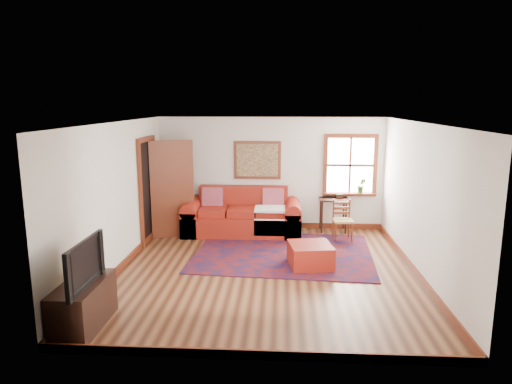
# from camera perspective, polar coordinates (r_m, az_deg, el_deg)

# --- Properties ---
(ground) EXTENTS (5.50, 5.50, 0.00)m
(ground) POSITION_cam_1_polar(r_m,az_deg,el_deg) (7.87, 1.26, -9.81)
(ground) COLOR #3E1E10
(ground) RESTS_ON ground
(room_envelope) EXTENTS (5.04, 5.54, 2.52)m
(room_envelope) POSITION_cam_1_polar(r_m,az_deg,el_deg) (7.46, 1.32, 2.16)
(room_envelope) COLOR silver
(room_envelope) RESTS_ON ground
(window) EXTENTS (1.18, 0.20, 1.38)m
(window) POSITION_cam_1_polar(r_m,az_deg,el_deg) (10.28, 11.84, 2.51)
(window) COLOR white
(window) RESTS_ON ground
(doorway) EXTENTS (0.89, 1.08, 2.14)m
(doorway) POSITION_cam_1_polar(r_m,az_deg,el_deg) (9.62, -11.56, 0.46)
(doorway) COLOR black
(doorway) RESTS_ON ground
(framed_artwork) EXTENTS (1.05, 0.07, 0.85)m
(framed_artwork) POSITION_cam_1_polar(r_m,az_deg,el_deg) (10.15, 0.16, 4.00)
(framed_artwork) COLOR maroon
(framed_artwork) RESTS_ON ground
(persian_rug) EXTENTS (3.46, 2.85, 0.02)m
(persian_rug) POSITION_cam_1_polar(r_m,az_deg,el_deg) (8.75, 3.42, -7.57)
(persian_rug) COLOR #5D100D
(persian_rug) RESTS_ON ground
(red_leather_sofa) EXTENTS (2.53, 1.04, 0.99)m
(red_leather_sofa) POSITION_cam_1_polar(r_m,az_deg,el_deg) (9.96, -1.68, -3.31)
(red_leather_sofa) COLOR maroon
(red_leather_sofa) RESTS_ON ground
(red_ottoman) EXTENTS (0.81, 0.81, 0.41)m
(red_ottoman) POSITION_cam_1_polar(r_m,az_deg,el_deg) (8.05, 6.80, -7.88)
(red_ottoman) COLOR maroon
(red_ottoman) RESTS_ON ground
(side_table) EXTENTS (0.62, 0.46, 0.74)m
(side_table) POSITION_cam_1_polar(r_m,az_deg,el_deg) (10.18, 9.65, -1.47)
(side_table) COLOR black
(side_table) RESTS_ON ground
(ladder_back_chair) EXTENTS (0.42, 0.40, 0.84)m
(ladder_back_chair) POSITION_cam_1_polar(r_m,az_deg,el_deg) (9.61, 10.73, -3.28)
(ladder_back_chair) COLOR tan
(ladder_back_chair) RESTS_ON ground
(media_cabinet) EXTENTS (0.49, 1.08, 0.59)m
(media_cabinet) POSITION_cam_1_polar(r_m,az_deg,el_deg) (6.33, -20.79, -13.07)
(media_cabinet) COLOR black
(media_cabinet) RESTS_ON ground
(television) EXTENTS (0.13, 1.03, 0.59)m
(television) POSITION_cam_1_polar(r_m,az_deg,el_deg) (6.02, -21.45, -8.35)
(television) COLOR black
(television) RESTS_ON media_cabinet
(candle_hurricane) EXTENTS (0.12, 0.12, 0.18)m
(candle_hurricane) POSITION_cam_1_polar(r_m,az_deg,el_deg) (6.48, -19.35, -8.80)
(candle_hurricane) COLOR silver
(candle_hurricane) RESTS_ON media_cabinet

